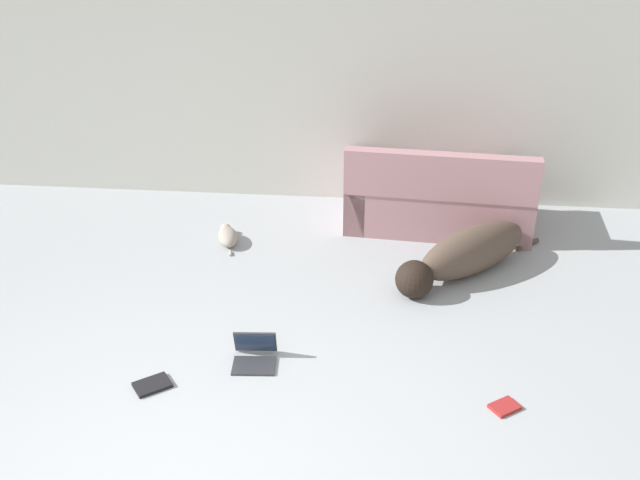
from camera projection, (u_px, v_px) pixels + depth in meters
name	position (u px, v px, depth m)	size (l,w,h in m)	color
wall_back	(278.00, 64.00, 6.96)	(7.88, 0.06, 2.78)	beige
couch	(438.00, 200.00, 6.79)	(1.79, 0.97, 0.86)	#A3757A
dog	(465.00, 254.00, 6.00)	(1.40, 1.30, 0.41)	#4C3D33
cat	(228.00, 236.00, 6.58)	(0.27, 0.51, 0.14)	gray
laptop_open	(255.00, 352.00, 4.98)	(0.32, 0.31, 0.21)	#2D2D33
book_black	(152.00, 385.00, 4.75)	(0.29, 0.27, 0.02)	black
book_red	(505.00, 407.00, 4.56)	(0.22, 0.21, 0.02)	maroon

